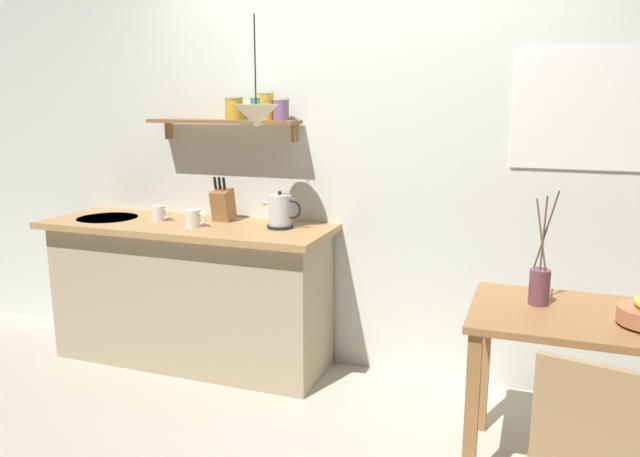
{
  "coord_description": "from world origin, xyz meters",
  "views": [
    {
      "loc": [
        1.03,
        -2.88,
        1.65
      ],
      "look_at": [
        -0.1,
        0.25,
        0.95
      ],
      "focal_mm": 34.31,
      "sensor_mm": 36.0,
      "label": 1
    }
  ],
  "objects_px": {
    "electric_kettle": "(281,212)",
    "coffee_mug_by_sink": "(159,213)",
    "pendant_lamp": "(256,115)",
    "dining_table": "(590,344)",
    "knife_block": "(223,204)",
    "coffee_mug_spare": "(193,218)",
    "twig_vase": "(540,284)"
  },
  "relations": [
    {
      "from": "twig_vase",
      "to": "knife_block",
      "type": "bearing_deg",
      "value": 163.29
    },
    {
      "from": "twig_vase",
      "to": "coffee_mug_by_sink",
      "type": "height_order",
      "value": "twig_vase"
    },
    {
      "from": "coffee_mug_by_sink",
      "to": "coffee_mug_spare",
      "type": "height_order",
      "value": "coffee_mug_spare"
    },
    {
      "from": "dining_table",
      "to": "knife_block",
      "type": "relative_size",
      "value": 3.57
    },
    {
      "from": "knife_block",
      "to": "coffee_mug_by_sink",
      "type": "xyz_separation_m",
      "value": [
        -0.38,
        -0.14,
        -0.06
      ]
    },
    {
      "from": "dining_table",
      "to": "knife_block",
      "type": "height_order",
      "value": "knife_block"
    },
    {
      "from": "knife_block",
      "to": "coffee_mug_spare",
      "type": "relative_size",
      "value": 2.07
    },
    {
      "from": "dining_table",
      "to": "coffee_mug_by_sink",
      "type": "xyz_separation_m",
      "value": [
        -2.47,
        0.49,
        0.33
      ]
    },
    {
      "from": "knife_block",
      "to": "pendant_lamp",
      "type": "bearing_deg",
      "value": -34.07
    },
    {
      "from": "electric_kettle",
      "to": "pendant_lamp",
      "type": "relative_size",
      "value": 0.4
    },
    {
      "from": "coffee_mug_by_sink",
      "to": "coffee_mug_spare",
      "type": "xyz_separation_m",
      "value": [
        0.3,
        -0.09,
        0.0
      ]
    },
    {
      "from": "coffee_mug_by_sink",
      "to": "pendant_lamp",
      "type": "distance_m",
      "value": 0.96
    },
    {
      "from": "coffee_mug_spare",
      "to": "electric_kettle",
      "type": "bearing_deg",
      "value": 16.6
    },
    {
      "from": "dining_table",
      "to": "coffee_mug_by_sink",
      "type": "bearing_deg",
      "value": 168.71
    },
    {
      "from": "electric_kettle",
      "to": "knife_block",
      "type": "xyz_separation_m",
      "value": [
        -0.42,
        0.08,
        0.01
      ]
    },
    {
      "from": "pendant_lamp",
      "to": "coffee_mug_spare",
      "type": "bearing_deg",
      "value": 178.06
    },
    {
      "from": "electric_kettle",
      "to": "coffee_mug_by_sink",
      "type": "height_order",
      "value": "electric_kettle"
    },
    {
      "from": "knife_block",
      "to": "coffee_mug_spare",
      "type": "distance_m",
      "value": 0.25
    },
    {
      "from": "electric_kettle",
      "to": "pendant_lamp",
      "type": "distance_m",
      "value": 0.59
    },
    {
      "from": "knife_block",
      "to": "pendant_lamp",
      "type": "relative_size",
      "value": 0.47
    },
    {
      "from": "twig_vase",
      "to": "knife_block",
      "type": "relative_size",
      "value": 1.83
    },
    {
      "from": "electric_kettle",
      "to": "coffee_mug_by_sink",
      "type": "bearing_deg",
      "value": -175.94
    },
    {
      "from": "knife_block",
      "to": "coffee_mug_spare",
      "type": "height_order",
      "value": "knife_block"
    },
    {
      "from": "electric_kettle",
      "to": "coffee_mug_by_sink",
      "type": "xyz_separation_m",
      "value": [
        -0.8,
        -0.06,
        -0.05
      ]
    },
    {
      "from": "dining_table",
      "to": "twig_vase",
      "type": "height_order",
      "value": "twig_vase"
    },
    {
      "from": "dining_table",
      "to": "twig_vase",
      "type": "distance_m",
      "value": 0.32
    },
    {
      "from": "coffee_mug_by_sink",
      "to": "coffee_mug_spare",
      "type": "bearing_deg",
      "value": -16.91
    },
    {
      "from": "knife_block",
      "to": "coffee_mug_by_sink",
      "type": "distance_m",
      "value": 0.4
    },
    {
      "from": "coffee_mug_by_sink",
      "to": "pendant_lamp",
      "type": "relative_size",
      "value": 0.22
    },
    {
      "from": "coffee_mug_by_sink",
      "to": "electric_kettle",
      "type": "bearing_deg",
      "value": 4.06
    },
    {
      "from": "dining_table",
      "to": "twig_vase",
      "type": "xyz_separation_m",
      "value": [
        -0.22,
        0.07,
        0.22
      ]
    },
    {
      "from": "dining_table",
      "to": "coffee_mug_by_sink",
      "type": "relative_size",
      "value": 7.84
    }
  ]
}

